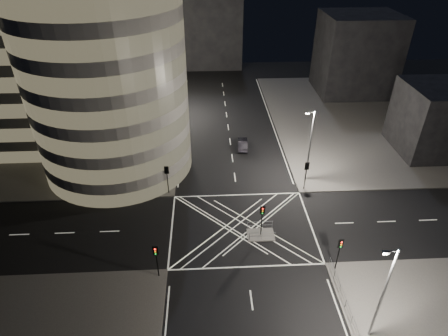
{
  "coord_description": "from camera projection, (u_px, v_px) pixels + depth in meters",
  "views": [
    {
      "loc": [
        -3.69,
        -32.01,
        29.24
      ],
      "look_at": [
        -1.62,
        7.82,
        3.0
      ],
      "focal_mm": 30.0,
      "sensor_mm": 36.0,
      "label": 1
    }
  ],
  "objects": [
    {
      "name": "tree_a",
      "position": [
        154.0,
        154.0,
        47.45
      ],
      "size": [
        5.0,
        5.0,
        7.34
      ],
      "color": "black",
      "rests_on": "sidewalk_far_left"
    },
    {
      "name": "sedan",
      "position": [
        243.0,
        144.0,
        57.56
      ],
      "size": [
        1.8,
        4.34,
        1.4
      ],
      "primitive_type": "imported",
      "rotation": [
        0.0,
        0.0,
        3.07
      ],
      "color": "black",
      "rests_on": "ground"
    },
    {
      "name": "building_right_far",
      "position": [
        356.0,
        54.0,
        73.24
      ],
      "size": [
        14.0,
        12.0,
        15.0
      ],
      "primitive_type": "cube",
      "color": "black",
      "rests_on": "sidewalk_far_right"
    },
    {
      "name": "tree_c",
      "position": [
        162.0,
        116.0,
        57.64
      ],
      "size": [
        4.16,
        4.16,
        6.54
      ],
      "color": "black",
      "rests_on": "sidewalk_far_left"
    },
    {
      "name": "building_far_end",
      "position": [
        202.0,
        27.0,
        86.21
      ],
      "size": [
        18.0,
        8.0,
        18.0
      ],
      "primitive_type": "cube",
      "color": "black",
      "rests_on": "ground"
    },
    {
      "name": "traffic_signal_island",
      "position": [
        262.0,
        215.0,
        40.17
      ],
      "size": [
        0.55,
        0.22,
        4.0
      ],
      "color": "black",
      "rests_on": "central_island"
    },
    {
      "name": "ground",
      "position": [
        242.0,
        227.0,
        42.94
      ],
      "size": [
        120.0,
        120.0,
        0.0
      ],
      "primitive_type": "plane",
      "color": "black",
      "rests_on": "ground"
    },
    {
      "name": "street_lamp_right_near",
      "position": [
        383.0,
        292.0,
        28.62
      ],
      "size": [
        1.25,
        0.25,
        10.0
      ],
      "color": "slate",
      "rests_on": "sidewalk_near_right"
    },
    {
      "name": "central_island",
      "position": [
        261.0,
        235.0,
        41.73
      ],
      "size": [
        3.0,
        2.0,
        0.15
      ],
      "primitive_type": "cube",
      "color": "slate",
      "rests_on": "ground"
    },
    {
      "name": "street_lamp_left_far",
      "position": [
        172.0,
        87.0,
        64.51
      ],
      "size": [
        1.25,
        0.25,
        10.0
      ],
      "color": "slate",
      "rests_on": "sidewalk_far_left"
    },
    {
      "name": "railing_island_north",
      "position": [
        260.0,
        225.0,
        42.14
      ],
      "size": [
        2.8,
        0.06,
        1.1
      ],
      "primitive_type": "cube",
      "color": "slate",
      "rests_on": "central_island"
    },
    {
      "name": "sidewalk_far_left",
      "position": [
        59.0,
        126.0,
        64.16
      ],
      "size": [
        42.0,
        42.0,
        0.15
      ],
      "primitive_type": "cube",
      "color": "#555250",
      "rests_on": "ground"
    },
    {
      "name": "railing_island_south",
      "position": [
        262.0,
        236.0,
        40.64
      ],
      "size": [
        2.8,
        0.06,
        1.1
      ],
      "primitive_type": "cube",
      "color": "slate",
      "rests_on": "central_island"
    },
    {
      "name": "traffic_signal_fr",
      "position": [
        306.0,
        171.0,
        47.39
      ],
      "size": [
        0.55,
        0.22,
        4.0
      ],
      "color": "black",
      "rests_on": "sidewalk_far_right"
    },
    {
      "name": "building_right_near",
      "position": [
        436.0,
        119.0,
        54.76
      ],
      "size": [
        10.0,
        10.0,
        10.0
      ],
      "primitive_type": "cube",
      "color": "black",
      "rests_on": "sidewalk_far_right"
    },
    {
      "name": "office_tower_curved",
      "position": [
        79.0,
        69.0,
        50.72
      ],
      "size": [
        30.0,
        29.0,
        27.2
      ],
      "color": "gray",
      "rests_on": "sidewalk_far_left"
    },
    {
      "name": "tree_e",
      "position": [
        168.0,
        90.0,
        67.96
      ],
      "size": [
        3.49,
        3.49,
        5.61
      ],
      "color": "black",
      "rests_on": "sidewalk_far_left"
    },
    {
      "name": "office_block_rear",
      "position": [
        107.0,
        36.0,
        70.9
      ],
      "size": [
        24.0,
        16.0,
        22.0
      ],
      "primitive_type": "cube",
      "color": "gray",
      "rests_on": "sidewalk_far_left"
    },
    {
      "name": "traffic_signal_nl",
      "position": [
        156.0,
        256.0,
        35.28
      ],
      "size": [
        0.55,
        0.22,
        4.0
      ],
      "color": "black",
      "rests_on": "sidewalk_near_left"
    },
    {
      "name": "street_lamp_left_near",
      "position": [
        163.0,
        136.0,
        49.5
      ],
      "size": [
        1.25,
        0.25,
        10.0
      ],
      "color": "slate",
      "rests_on": "sidewalk_far_left"
    },
    {
      "name": "traffic_signal_fl",
      "position": [
        167.0,
        175.0,
        46.63
      ],
      "size": [
        0.55,
        0.22,
        4.0
      ],
      "color": "black",
      "rests_on": "sidewalk_far_left"
    },
    {
      "name": "railing_near_right",
      "position": [
        349.0,
        312.0,
        32.78
      ],
      "size": [
        0.06,
        11.7,
        1.1
      ],
      "primitive_type": "cube",
      "color": "slate",
      "rests_on": "sidewalk_near_right"
    },
    {
      "name": "sidewalk_far_right",
      "position": [
        390.0,
        118.0,
        66.68
      ],
      "size": [
        42.0,
        42.0,
        0.15
      ],
      "primitive_type": "cube",
      "color": "#555250",
      "rests_on": "ground"
    },
    {
      "name": "tree_d",
      "position": [
        165.0,
        94.0,
        62.03
      ],
      "size": [
        4.48,
        4.48,
        7.86
      ],
      "color": "black",
      "rests_on": "sidewalk_far_left"
    },
    {
      "name": "tree_b",
      "position": [
        158.0,
        131.0,
        52.33
      ],
      "size": [
        4.4,
        4.4,
        7.24
      ],
      "color": "black",
      "rests_on": "sidewalk_far_left"
    },
    {
      "name": "street_lamp_right_far",
      "position": [
        310.0,
        144.0,
        47.81
      ],
      "size": [
        1.25,
        0.25,
        10.0
      ],
      "color": "slate",
      "rests_on": "sidewalk_far_right"
    },
    {
      "name": "traffic_signal_nr",
      "position": [
        340.0,
        249.0,
        36.04
      ],
      "size": [
        0.55,
        0.22,
        4.0
      ],
      "color": "black",
      "rests_on": "sidewalk_near_right"
    }
  ]
}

